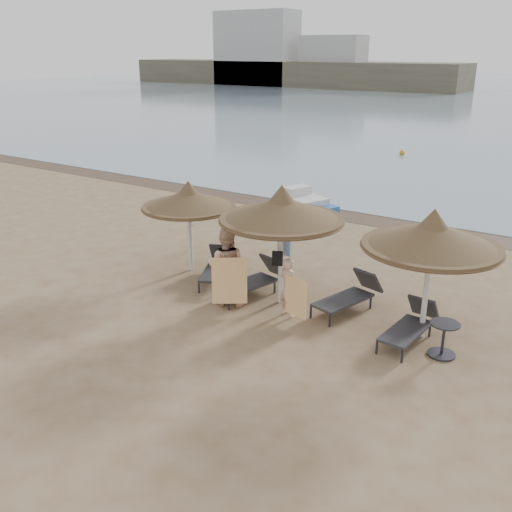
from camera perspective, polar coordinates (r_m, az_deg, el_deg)
The scene contains 19 objects.
ground at distance 13.79m, azimuth -1.33°, elevation -6.01°, with size 160.00×160.00×0.00m, color #8E755A.
wet_sand_strip at distance 21.66m, azimuth 13.06°, elevation 3.30°, with size 200.00×1.60×0.01m, color #4D3A2A.
far_shore at distance 93.73m, azimuth 14.15°, elevation 17.58°, with size 150.00×54.80×12.00m.
palapa_left at distance 16.03m, azimuth -6.75°, elevation 5.62°, with size 2.66×2.66×2.64m.
palapa_center at distance 13.70m, azimuth 2.57°, elevation 4.61°, with size 3.06×3.06×3.03m.
palapa_right at distance 12.53m, azimuth 17.20°, elevation 1.89°, with size 2.97×2.97×2.95m.
lounger_far_left at distance 15.83m, azimuth -3.89°, elevation -1.00°, with size 1.39×1.99×0.85m.
lounger_near_left at distance 14.82m, azimuth -0.17°, elevation -2.33°, with size 1.18×2.17×0.93m.
lounger_near_right at distance 14.15m, azimuth 9.43°, elevation -3.80°, with size 1.16×2.10×0.90m.
lounger_far_right at distance 13.01m, azimuth 15.24°, elevation -6.58°, with size 0.78×1.95×0.85m.
side_table at distance 12.59m, azimuth 18.20°, elevation -8.01°, with size 0.62×0.62×0.75m.
person_left at distance 13.99m, azimuth -3.01°, elevation -0.42°, with size 1.08×0.70×2.34m, color tan.
person_right at distance 13.48m, azimuth 3.26°, elevation -2.68°, with size 0.79×0.51×1.72m, color tan.
towel_left at distance 13.66m, azimuth -2.67°, elevation -2.51°, with size 0.71×0.49×1.19m.
towel_right at distance 13.20m, azimuth 4.00°, elevation -4.15°, with size 0.67×0.18×0.96m.
bag_patterned at distance 14.15m, azimuth 2.89°, elevation 0.92°, with size 0.35×0.15×0.43m.
bag_dark at distance 13.94m, azimuth 2.16°, elevation -0.25°, with size 0.27×0.17×0.36m.
pedal_boat at distance 21.68m, azimuth 4.76°, elevation 4.91°, with size 2.78×2.25×1.13m.
buoy_left at distance 35.90m, azimuth 14.40°, elevation 9.99°, with size 0.33×0.33×0.33m, color orange.
Camera 1 is at (7.12, -10.14, 6.06)m, focal length 40.00 mm.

